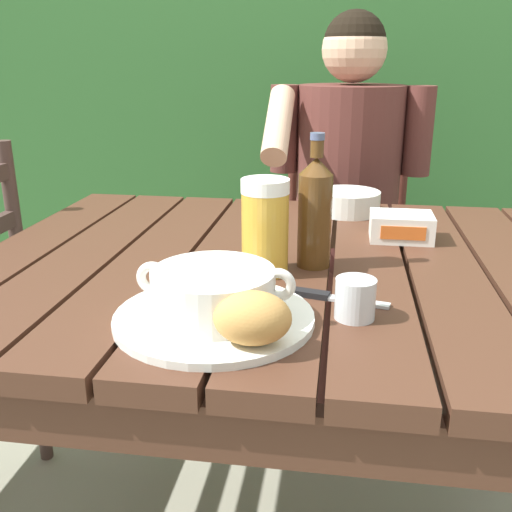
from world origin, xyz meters
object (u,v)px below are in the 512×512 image
(serving_plate, at_px, (214,317))
(chair_near_diner, at_px, (344,249))
(person_eating, at_px, (346,189))
(water_glass_small, at_px, (355,299))
(beer_glass, at_px, (265,227))
(beer_bottle, at_px, (315,211))
(bread_roll, at_px, (252,318))
(table_knife, at_px, (327,297))
(butter_tub, at_px, (401,227))
(diner_bowl, at_px, (348,202))
(soup_bowl, at_px, (214,291))

(serving_plate, bearing_deg, chair_near_diner, 80.99)
(person_eating, relative_size, serving_plate, 4.23)
(water_glass_small, bearing_deg, beer_glass, 132.77)
(chair_near_diner, distance_m, beer_bottle, 1.02)
(beer_bottle, bearing_deg, water_glass_small, -71.55)
(serving_plate, distance_m, beer_glass, 0.23)
(bread_roll, xyz_separation_m, table_knife, (0.09, 0.19, -0.04))
(chair_near_diner, distance_m, water_glass_small, 1.21)
(bread_roll, xyz_separation_m, water_glass_small, (0.13, 0.12, -0.02))
(water_glass_small, distance_m, butter_tub, 0.43)
(butter_tub, bearing_deg, beer_glass, -136.72)
(chair_near_diner, height_order, diner_bowl, chair_near_diner)
(person_eating, distance_m, diner_bowl, 0.35)
(serving_plate, height_order, water_glass_small, water_glass_small)
(bread_roll, xyz_separation_m, diner_bowl, (0.12, 0.75, -0.02))
(person_eating, xyz_separation_m, bread_roll, (-0.12, -1.10, 0.06))
(person_eating, relative_size, diner_bowl, 7.87)
(water_glass_small, bearing_deg, table_knife, 122.86)
(butter_tub, bearing_deg, table_knife, -112.26)
(beer_glass, bearing_deg, person_eating, 79.81)
(chair_near_diner, xyz_separation_m, table_knife, (-0.03, -1.11, 0.28))
(bread_roll, distance_m, beer_glass, 0.30)
(chair_near_diner, xyz_separation_m, bread_roll, (-0.12, -1.30, 0.32))
(soup_bowl, height_order, bread_roll, soup_bowl)
(beer_glass, distance_m, water_glass_small, 0.24)
(bread_roll, bearing_deg, serving_plate, 130.60)
(person_eating, bearing_deg, butter_tub, -78.37)
(person_eating, height_order, bread_roll, person_eating)
(chair_near_diner, xyz_separation_m, soup_bowl, (-0.19, -1.21, 0.32))
(water_glass_small, bearing_deg, bread_roll, -137.01)
(bread_roll, bearing_deg, table_knife, 64.20)
(water_glass_small, bearing_deg, beer_bottle, 108.45)
(chair_near_diner, relative_size, serving_plate, 3.23)
(beer_glass, bearing_deg, water_glass_small, -47.23)
(beer_glass, bearing_deg, serving_plate, -102.07)
(beer_bottle, height_order, water_glass_small, beer_bottle)
(table_knife, bearing_deg, water_glass_small, -57.14)
(water_glass_small, bearing_deg, butter_tub, 76.31)
(serving_plate, height_order, beer_glass, beer_glass)
(serving_plate, bearing_deg, diner_bowl, 73.87)
(bread_roll, height_order, diner_bowl, bread_roll)
(chair_near_diner, xyz_separation_m, person_eating, (-0.00, -0.20, 0.26))
(diner_bowl, bearing_deg, person_eating, 90.46)
(bread_roll, bearing_deg, beer_glass, 94.65)
(person_eating, bearing_deg, serving_plate, -100.59)
(serving_plate, bearing_deg, butter_tub, 56.36)
(chair_near_diner, xyz_separation_m, beer_bottle, (-0.06, -0.95, 0.38))
(serving_plate, bearing_deg, person_eating, 79.41)
(chair_near_diner, xyz_separation_m, serving_plate, (-0.19, -1.21, 0.28))
(bread_roll, distance_m, beer_bottle, 0.36)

